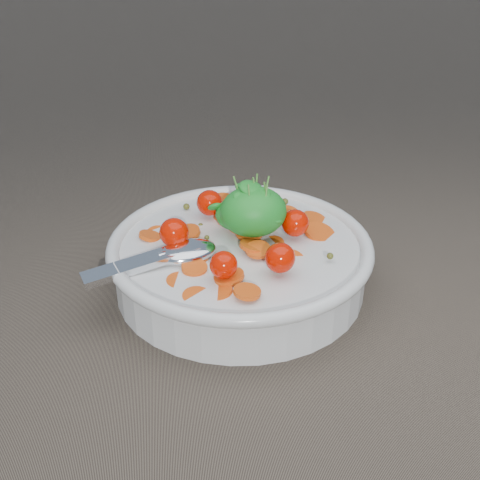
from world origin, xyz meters
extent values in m
plane|color=brown|center=(0.00, 0.00, 0.00)|extent=(6.00, 6.00, 0.00)
cylinder|color=silver|center=(0.02, -0.01, 0.02)|extent=(0.26, 0.26, 0.05)
torus|color=silver|center=(0.02, -0.01, 0.05)|extent=(0.27, 0.27, 0.01)
cylinder|color=silver|center=(0.02, -0.01, 0.00)|extent=(0.13, 0.13, 0.01)
cylinder|color=brown|center=(0.02, -0.01, 0.02)|extent=(0.23, 0.23, 0.04)
cylinder|color=#DF5412|center=(0.03, -0.03, 0.06)|extent=(0.04, 0.04, 0.01)
cylinder|color=#DF5412|center=(0.04, 0.05, 0.05)|extent=(0.04, 0.04, 0.01)
cylinder|color=#DF5412|center=(-0.04, 0.02, 0.05)|extent=(0.03, 0.03, 0.01)
cylinder|color=#DF5412|center=(-0.03, -0.09, 0.05)|extent=(0.04, 0.04, 0.01)
cylinder|color=#DF5412|center=(0.08, 0.05, 0.05)|extent=(0.03, 0.03, 0.01)
cylinder|color=#DF5412|center=(-0.01, -0.09, 0.05)|extent=(0.03, 0.03, 0.01)
cylinder|color=#DF5412|center=(0.05, -0.01, 0.05)|extent=(0.04, 0.04, 0.02)
cylinder|color=#DF5412|center=(-0.06, 0.03, 0.05)|extent=(0.03, 0.03, 0.01)
cylinder|color=#DF5412|center=(0.11, 0.00, 0.05)|extent=(0.03, 0.03, 0.02)
cylinder|color=#DF5412|center=(0.01, 0.09, 0.05)|extent=(0.03, 0.03, 0.01)
cylinder|color=#DF5412|center=(0.01, -0.10, 0.06)|extent=(0.03, 0.02, 0.01)
cylinder|color=#DF5412|center=(-0.03, -0.03, 0.05)|extent=(0.04, 0.04, 0.01)
cylinder|color=#DF5412|center=(0.03, -0.03, 0.06)|extent=(0.03, 0.03, 0.01)
cylinder|color=#DF5412|center=(0.06, 0.07, 0.05)|extent=(0.03, 0.03, 0.01)
cylinder|color=#DF5412|center=(0.02, 0.04, 0.05)|extent=(0.04, 0.04, 0.01)
cylinder|color=#DF5412|center=(-0.03, -0.05, 0.05)|extent=(0.03, 0.03, 0.01)
cylinder|color=#DF5412|center=(-0.04, -0.07, 0.05)|extent=(0.04, 0.04, 0.01)
cylinder|color=#DF5412|center=(0.11, 0.04, 0.05)|extent=(0.04, 0.04, 0.01)
cylinder|color=#DF5412|center=(0.03, 0.01, 0.05)|extent=(0.04, 0.04, 0.01)
cylinder|color=#DF5412|center=(-0.07, 0.02, 0.05)|extent=(0.03, 0.03, 0.01)
cylinder|color=#DF5412|center=(0.03, 0.02, 0.05)|extent=(0.05, 0.05, 0.01)
cylinder|color=#DF5412|center=(0.00, -0.07, 0.05)|extent=(0.04, 0.04, 0.01)
cylinder|color=#DF5412|center=(0.01, 0.05, 0.05)|extent=(0.03, 0.03, 0.01)
cylinder|color=#DF5412|center=(0.06, -0.04, 0.05)|extent=(0.04, 0.04, 0.01)
sphere|color=#4E4F1A|center=(-0.04, 0.02, 0.05)|extent=(0.01, 0.01, 0.01)
sphere|color=#4E4F1A|center=(0.08, 0.07, 0.06)|extent=(0.01, 0.01, 0.01)
sphere|color=#4E4F1A|center=(-0.02, 0.04, 0.05)|extent=(0.01, 0.01, 0.01)
sphere|color=#4E4F1A|center=(-0.05, 0.00, 0.05)|extent=(0.01, 0.01, 0.01)
sphere|color=#4E4F1A|center=(-0.03, 0.08, 0.05)|extent=(0.01, 0.01, 0.01)
sphere|color=#4E4F1A|center=(-0.01, 0.01, 0.05)|extent=(0.01, 0.01, 0.01)
sphere|color=#4E4F1A|center=(-0.02, -0.03, 0.05)|extent=(0.01, 0.01, 0.01)
sphere|color=#4E4F1A|center=(0.03, 0.06, 0.05)|extent=(0.01, 0.01, 0.01)
sphere|color=#4E4F1A|center=(0.10, -0.05, 0.06)|extent=(0.01, 0.01, 0.01)
sphere|color=#4E4F1A|center=(0.05, -0.03, 0.05)|extent=(0.01, 0.01, 0.01)
sphere|color=#4E4F1A|center=(0.09, 0.01, 0.05)|extent=(0.01, 0.01, 0.01)
sphere|color=#4E4F1A|center=(0.06, 0.08, 0.05)|extent=(0.01, 0.01, 0.01)
sphere|color=#4E4F1A|center=(0.07, 0.05, 0.06)|extent=(0.01, 0.01, 0.01)
sphere|color=#4E4F1A|center=(0.01, 0.04, 0.06)|extent=(0.01, 0.01, 0.01)
sphere|color=red|center=(0.08, 0.00, 0.07)|extent=(0.03, 0.03, 0.03)
sphere|color=red|center=(0.05, 0.04, 0.07)|extent=(0.03, 0.03, 0.03)
sphere|color=red|center=(-0.01, 0.06, 0.07)|extent=(0.03, 0.03, 0.03)
sphere|color=red|center=(-0.05, -0.01, 0.07)|extent=(0.03, 0.03, 0.03)
sphere|color=red|center=(0.00, -0.07, 0.07)|extent=(0.03, 0.03, 0.03)
sphere|color=red|center=(0.05, -0.07, 0.07)|extent=(0.03, 0.03, 0.03)
ellipsoid|color=green|center=(0.03, 0.00, 0.08)|extent=(0.07, 0.06, 0.05)
ellipsoid|color=green|center=(0.02, 0.01, 0.07)|extent=(0.04, 0.04, 0.03)
ellipsoid|color=green|center=(0.02, 0.01, 0.10)|extent=(0.02, 0.02, 0.02)
ellipsoid|color=green|center=(0.03, 0.00, 0.10)|extent=(0.03, 0.03, 0.01)
ellipsoid|color=green|center=(0.02, 0.00, 0.10)|extent=(0.02, 0.02, 0.02)
ellipsoid|color=green|center=(0.03, 0.00, 0.09)|extent=(0.03, 0.03, 0.02)
ellipsoid|color=green|center=(0.03, 0.01, 0.10)|extent=(0.02, 0.02, 0.02)
ellipsoid|color=green|center=(0.03, 0.02, 0.10)|extent=(0.02, 0.02, 0.02)
ellipsoid|color=green|center=(0.02, 0.01, 0.09)|extent=(0.03, 0.03, 0.03)
ellipsoid|color=green|center=(0.05, -0.01, 0.08)|extent=(0.03, 0.03, 0.02)
ellipsoid|color=green|center=(0.00, 0.02, 0.08)|extent=(0.02, 0.02, 0.02)
ellipsoid|color=green|center=(0.03, 0.01, 0.11)|extent=(0.03, 0.03, 0.02)
ellipsoid|color=green|center=(0.03, 0.00, 0.10)|extent=(0.03, 0.03, 0.02)
ellipsoid|color=green|center=(0.03, 0.00, 0.10)|extent=(0.02, 0.02, 0.01)
ellipsoid|color=green|center=(0.03, 0.00, 0.09)|extent=(0.02, 0.03, 0.02)
ellipsoid|color=green|center=(0.05, 0.05, 0.08)|extent=(0.02, 0.02, 0.02)
ellipsoid|color=green|center=(0.05, -0.01, 0.09)|extent=(0.03, 0.04, 0.02)
ellipsoid|color=green|center=(0.04, 0.00, 0.10)|extent=(0.03, 0.03, 0.01)
ellipsoid|color=green|center=(0.03, 0.00, 0.09)|extent=(0.03, 0.03, 0.02)
ellipsoid|color=green|center=(0.04, 0.00, 0.08)|extent=(0.03, 0.03, 0.02)
ellipsoid|color=green|center=(0.01, 0.02, 0.08)|extent=(0.02, 0.02, 0.02)
cylinder|color=#4C8C33|center=(0.05, 0.01, 0.09)|extent=(0.01, 0.01, 0.04)
cylinder|color=#4C8C33|center=(0.04, 0.01, 0.09)|extent=(0.01, 0.01, 0.04)
cylinder|color=#4C8C33|center=(0.02, 0.01, 0.09)|extent=(0.01, 0.01, 0.04)
cylinder|color=#4C8C33|center=(0.04, -0.01, 0.09)|extent=(0.01, 0.02, 0.04)
cylinder|color=#4C8C33|center=(0.04, 0.02, 0.09)|extent=(0.01, 0.01, 0.04)
cylinder|color=#4C8C33|center=(0.05, 0.00, 0.09)|extent=(0.01, 0.00, 0.04)
cylinder|color=#4C8C33|center=(0.03, -0.01, 0.09)|extent=(0.00, 0.02, 0.04)
ellipsoid|color=silver|center=(-0.04, -0.03, 0.06)|extent=(0.07, 0.06, 0.02)
cube|color=silver|center=(-0.08, -0.04, 0.06)|extent=(0.12, 0.06, 0.02)
cylinder|color=silver|center=(-0.05, -0.03, 0.06)|extent=(0.02, 0.02, 0.01)
cube|color=white|center=(0.03, 0.16, 0.00)|extent=(0.16, 0.14, 0.01)
camera|label=1|loc=(-0.05, -0.54, 0.36)|focal=45.00mm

